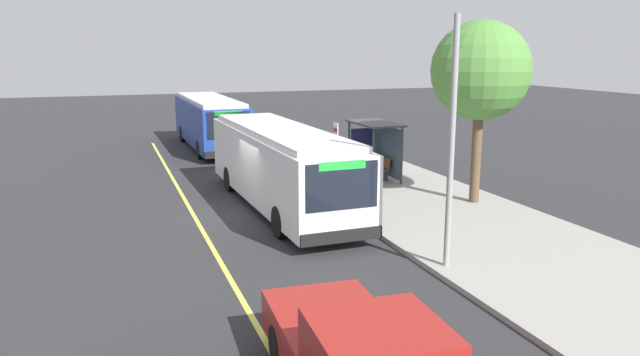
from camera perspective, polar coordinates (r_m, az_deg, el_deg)
ground_plane at (r=21.64m, az=-5.90°, el=-3.27°), size 120.00×120.00×0.00m
sidewalk_curb at (r=23.72m, az=8.31°, el=-1.78°), size 44.00×6.40×0.15m
lane_stripe_center at (r=21.24m, az=-11.68°, el=-3.74°), size 36.00×0.14×0.01m
transit_bus_main at (r=21.89m, az=-3.67°, el=1.30°), size 11.20×2.91×2.95m
transit_bus_second at (r=35.78m, az=-10.36°, el=5.33°), size 10.79×2.70×2.95m
bus_shelter at (r=26.39m, az=5.34°, el=3.79°), size 2.90×1.60×2.48m
waiting_bench at (r=26.64m, az=5.48°, el=1.06°), size 1.60×0.48×0.95m
route_sign_post at (r=23.45m, az=1.52°, el=2.88°), size 0.44×0.08×2.80m
pedestrian_commuter at (r=24.78m, az=3.09°, el=1.40°), size 0.24×0.40×1.69m
street_tree_near_shelter at (r=22.49m, az=14.94°, el=9.71°), size 3.55×3.55×6.58m
utility_pole at (r=15.53m, az=12.31°, el=3.08°), size 0.16×0.16×6.40m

